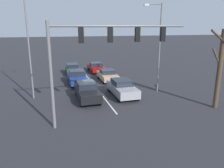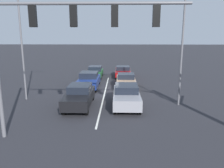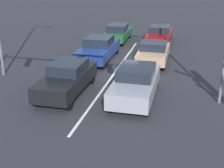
{
  "view_description": "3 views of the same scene",
  "coord_description": "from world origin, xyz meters",
  "px_view_note": "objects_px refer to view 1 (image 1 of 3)",
  "views": [
    {
      "loc": [
        4.61,
        23.76,
        6.43
      ],
      "look_at": [
        -0.95,
        4.51,
        1.1
      ],
      "focal_mm": 35.0,
      "sensor_mm": 36.0,
      "label": 1
    },
    {
      "loc": [
        -1.22,
        20.34,
        5.0
      ],
      "look_at": [
        -0.77,
        5.1,
        1.67
      ],
      "focal_mm": 35.0,
      "sensor_mm": 36.0,
      "label": 2
    },
    {
      "loc": [
        -4.02,
        18.69,
        6.09
      ],
      "look_at": [
        -1.15,
        6.98,
        1.42
      ],
      "focal_mm": 50.0,
      "sensor_mm": 36.0,
      "label": 3
    }
  ],
  "objects_px": {
    "traffic_signal_gantry": "(100,47)",
    "bare_tree_near": "(220,66)",
    "car_tan_leftlane_second": "(107,75)",
    "car_gray_leftlane_front": "(122,88)",
    "car_black_midlane_front": "(87,91)",
    "car_darkgreen_midlane_third": "(72,69)",
    "car_navy_midlane_second": "(77,77)",
    "street_lamp_right_shoulder": "(30,41)",
    "street_lamp_left_shoulder": "(158,43)",
    "car_maroon_leftlane_third": "(96,67)"
  },
  "relations": [
    {
      "from": "car_gray_leftlane_front",
      "to": "car_tan_leftlane_second",
      "type": "xyz_separation_m",
      "value": [
        -0.16,
        -5.97,
        -0.07
      ]
    },
    {
      "from": "car_gray_leftlane_front",
      "to": "street_lamp_left_shoulder",
      "type": "height_order",
      "value": "street_lamp_left_shoulder"
    },
    {
      "from": "street_lamp_left_shoulder",
      "to": "street_lamp_right_shoulder",
      "type": "bearing_deg",
      "value": -5.42
    },
    {
      "from": "car_black_midlane_front",
      "to": "car_maroon_leftlane_third",
      "type": "xyz_separation_m",
      "value": [
        -3.37,
        -11.92,
        -0.11
      ]
    },
    {
      "from": "traffic_signal_gantry",
      "to": "car_navy_midlane_second",
      "type": "bearing_deg",
      "value": -88.96
    },
    {
      "from": "street_lamp_right_shoulder",
      "to": "car_navy_midlane_second",
      "type": "bearing_deg",
      "value": -135.84
    },
    {
      "from": "traffic_signal_gantry",
      "to": "street_lamp_right_shoulder",
      "type": "bearing_deg",
      "value": -55.65
    },
    {
      "from": "car_maroon_leftlane_third",
      "to": "street_lamp_right_shoulder",
      "type": "bearing_deg",
      "value": 52.45
    },
    {
      "from": "car_navy_midlane_second",
      "to": "car_gray_leftlane_front",
      "type": "bearing_deg",
      "value": 121.48
    },
    {
      "from": "street_lamp_left_shoulder",
      "to": "car_black_midlane_front",
      "type": "bearing_deg",
      "value": 4.87
    },
    {
      "from": "car_black_midlane_front",
      "to": "car_tan_leftlane_second",
      "type": "relative_size",
      "value": 1.14
    },
    {
      "from": "street_lamp_right_shoulder",
      "to": "car_tan_leftlane_second",
      "type": "bearing_deg",
      "value": -150.82
    },
    {
      "from": "traffic_signal_gantry",
      "to": "bare_tree_near",
      "type": "bearing_deg",
      "value": -179.35
    },
    {
      "from": "car_tan_leftlane_second",
      "to": "car_maroon_leftlane_third",
      "type": "xyz_separation_m",
      "value": [
        0.18,
        -5.73,
        -0.02
      ]
    },
    {
      "from": "car_maroon_leftlane_third",
      "to": "car_darkgreen_midlane_third",
      "type": "distance_m",
      "value": 3.45
    },
    {
      "from": "car_tan_leftlane_second",
      "to": "street_lamp_right_shoulder",
      "type": "distance_m",
      "value": 10.25
    },
    {
      "from": "car_tan_leftlane_second",
      "to": "traffic_signal_gantry",
      "type": "height_order",
      "value": "traffic_signal_gantry"
    },
    {
      "from": "traffic_signal_gantry",
      "to": "bare_tree_near",
      "type": "distance_m",
      "value": 9.73
    },
    {
      "from": "car_navy_midlane_second",
      "to": "car_maroon_leftlane_third",
      "type": "distance_m",
      "value": 6.91
    },
    {
      "from": "bare_tree_near",
      "to": "street_lamp_right_shoulder",
      "type": "bearing_deg",
      "value": -24.94
    },
    {
      "from": "traffic_signal_gantry",
      "to": "car_darkgreen_midlane_third",
      "type": "bearing_deg",
      "value": -89.49
    },
    {
      "from": "car_gray_leftlane_front",
      "to": "car_darkgreen_midlane_third",
      "type": "xyz_separation_m",
      "value": [
        3.45,
        -11.24,
        -0.07
      ]
    },
    {
      "from": "car_navy_midlane_second",
      "to": "traffic_signal_gantry",
      "type": "relative_size",
      "value": 0.52
    },
    {
      "from": "car_tan_leftlane_second",
      "to": "traffic_signal_gantry",
      "type": "relative_size",
      "value": 0.44
    },
    {
      "from": "car_tan_leftlane_second",
      "to": "street_lamp_left_shoulder",
      "type": "bearing_deg",
      "value": 122.53
    },
    {
      "from": "car_gray_leftlane_front",
      "to": "street_lamp_right_shoulder",
      "type": "xyz_separation_m",
      "value": [
        7.88,
        -1.48,
        4.43
      ]
    },
    {
      "from": "car_tan_leftlane_second",
      "to": "car_gray_leftlane_front",
      "type": "bearing_deg",
      "value": 88.5
    },
    {
      "from": "car_tan_leftlane_second",
      "to": "bare_tree_near",
      "type": "height_order",
      "value": "bare_tree_near"
    },
    {
      "from": "car_gray_leftlane_front",
      "to": "car_darkgreen_midlane_third",
      "type": "height_order",
      "value": "car_gray_leftlane_front"
    },
    {
      "from": "car_black_midlane_front",
      "to": "car_darkgreen_midlane_third",
      "type": "distance_m",
      "value": 11.47
    },
    {
      "from": "car_gray_leftlane_front",
      "to": "traffic_signal_gantry",
      "type": "xyz_separation_m",
      "value": [
        3.31,
        5.21,
        4.38
      ]
    },
    {
      "from": "car_black_midlane_front",
      "to": "car_tan_leftlane_second",
      "type": "distance_m",
      "value": 7.14
    },
    {
      "from": "car_black_midlane_front",
      "to": "street_lamp_left_shoulder",
      "type": "distance_m",
      "value": 8.22
    },
    {
      "from": "car_navy_midlane_second",
      "to": "street_lamp_right_shoulder",
      "type": "xyz_separation_m",
      "value": [
        4.37,
        4.25,
        4.45
      ]
    },
    {
      "from": "car_black_midlane_front",
      "to": "traffic_signal_gantry",
      "type": "distance_m",
      "value": 6.62
    },
    {
      "from": "car_black_midlane_front",
      "to": "traffic_signal_gantry",
      "type": "xyz_separation_m",
      "value": [
        -0.09,
        4.98,
        4.36
      ]
    },
    {
      "from": "car_tan_leftlane_second",
      "to": "car_darkgreen_midlane_third",
      "type": "relative_size",
      "value": 0.98
    },
    {
      "from": "car_gray_leftlane_front",
      "to": "car_tan_leftlane_second",
      "type": "height_order",
      "value": "car_gray_leftlane_front"
    },
    {
      "from": "bare_tree_near",
      "to": "car_black_midlane_front",
      "type": "bearing_deg",
      "value": -26.76
    },
    {
      "from": "car_darkgreen_midlane_third",
      "to": "car_tan_leftlane_second",
      "type": "bearing_deg",
      "value": 124.37
    },
    {
      "from": "car_darkgreen_midlane_third",
      "to": "street_lamp_right_shoulder",
      "type": "bearing_deg",
      "value": 65.61
    },
    {
      "from": "street_lamp_right_shoulder",
      "to": "street_lamp_left_shoulder",
      "type": "relative_size",
      "value": 1.08
    },
    {
      "from": "street_lamp_right_shoulder",
      "to": "traffic_signal_gantry",
      "type": "bearing_deg",
      "value": 124.35
    },
    {
      "from": "car_gray_leftlane_front",
      "to": "car_darkgreen_midlane_third",
      "type": "bearing_deg",
      "value": -72.93
    },
    {
      "from": "car_darkgreen_midlane_third",
      "to": "traffic_signal_gantry",
      "type": "height_order",
      "value": "traffic_signal_gantry"
    },
    {
      "from": "car_gray_leftlane_front",
      "to": "car_darkgreen_midlane_third",
      "type": "relative_size",
      "value": 1.14
    },
    {
      "from": "street_lamp_right_shoulder",
      "to": "car_maroon_leftlane_third",
      "type": "bearing_deg",
      "value": -127.55
    },
    {
      "from": "car_black_midlane_front",
      "to": "car_darkgreen_midlane_third",
      "type": "relative_size",
      "value": 1.12
    },
    {
      "from": "car_darkgreen_midlane_third",
      "to": "bare_tree_near",
      "type": "height_order",
      "value": "bare_tree_near"
    },
    {
      "from": "car_navy_midlane_second",
      "to": "car_black_midlane_front",
      "type": "bearing_deg",
      "value": 91.08
    }
  ]
}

